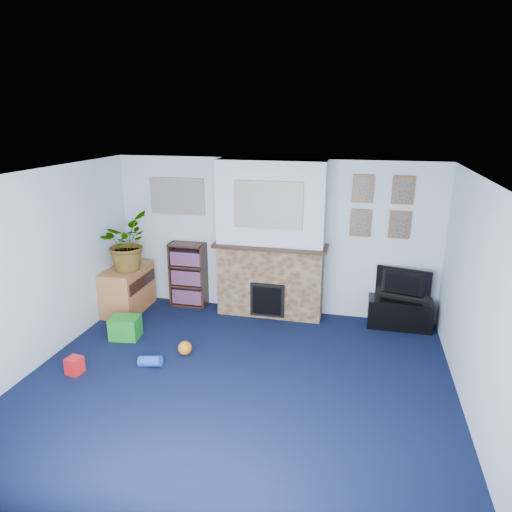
% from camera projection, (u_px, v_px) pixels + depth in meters
% --- Properties ---
extents(floor, '(5.00, 4.50, 0.01)m').
position_uv_depth(floor, '(235.00, 385.00, 5.31)').
color(floor, black).
rests_on(floor, ground).
extents(ceiling, '(5.00, 4.50, 0.01)m').
position_uv_depth(ceiling, '(231.00, 178.00, 4.60)').
color(ceiling, white).
rests_on(ceiling, wall_back).
extents(wall_back, '(5.00, 0.04, 2.40)m').
position_uv_depth(wall_back, '(273.00, 237.00, 7.05)').
color(wall_back, silver).
rests_on(wall_back, ground).
extents(wall_front, '(5.00, 0.04, 2.40)m').
position_uv_depth(wall_front, '(135.00, 416.00, 2.86)').
color(wall_front, silver).
rests_on(wall_front, ground).
extents(wall_left, '(0.04, 4.50, 2.40)m').
position_uv_depth(wall_left, '(34.00, 272.00, 5.50)').
color(wall_left, silver).
rests_on(wall_left, ground).
extents(wall_right, '(0.04, 4.50, 2.40)m').
position_uv_depth(wall_right, '(482.00, 310.00, 4.41)').
color(wall_right, silver).
rests_on(wall_right, ground).
extents(chimney_breast, '(1.72, 0.50, 2.40)m').
position_uv_depth(chimney_breast, '(271.00, 242.00, 6.86)').
color(chimney_breast, brown).
rests_on(chimney_breast, ground).
extents(collage_main, '(1.00, 0.03, 0.68)m').
position_uv_depth(collage_main, '(268.00, 205.00, 6.49)').
color(collage_main, gray).
rests_on(collage_main, chimney_breast).
extents(collage_left, '(0.90, 0.03, 0.58)m').
position_uv_depth(collage_left, '(177.00, 196.00, 7.20)').
color(collage_left, gray).
rests_on(collage_left, wall_back).
extents(portrait_tl, '(0.30, 0.03, 0.40)m').
position_uv_depth(portrait_tl, '(363.00, 189.00, 6.51)').
color(portrait_tl, brown).
rests_on(portrait_tl, wall_back).
extents(portrait_tr, '(0.30, 0.03, 0.40)m').
position_uv_depth(portrait_tr, '(403.00, 190.00, 6.39)').
color(portrait_tr, brown).
rests_on(portrait_tr, wall_back).
extents(portrait_bl, '(0.30, 0.03, 0.40)m').
position_uv_depth(portrait_bl, '(360.00, 223.00, 6.66)').
color(portrait_bl, brown).
rests_on(portrait_bl, wall_back).
extents(portrait_br, '(0.30, 0.03, 0.40)m').
position_uv_depth(portrait_br, '(400.00, 225.00, 6.54)').
color(portrait_br, brown).
rests_on(portrait_br, wall_back).
extents(tv_stand, '(0.91, 0.38, 0.43)m').
position_uv_depth(tv_stand, '(400.00, 313.00, 6.71)').
color(tv_stand, black).
rests_on(tv_stand, ground).
extents(television, '(0.79, 0.29, 0.45)m').
position_uv_depth(television, '(402.00, 285.00, 6.60)').
color(television, black).
rests_on(television, tv_stand).
extents(bookshelf, '(0.58, 0.28, 1.05)m').
position_uv_depth(bookshelf, '(189.00, 276.00, 7.42)').
color(bookshelf, black).
rests_on(bookshelf, ground).
extents(sideboard, '(0.51, 0.92, 0.71)m').
position_uv_depth(sideboard, '(128.00, 289.00, 7.26)').
color(sideboard, '#B26B39').
rests_on(sideboard, ground).
extents(potted_plant, '(0.90, 0.96, 0.86)m').
position_uv_depth(potted_plant, '(125.00, 242.00, 6.97)').
color(potted_plant, '#26661E').
rests_on(potted_plant, sideboard).
extents(mantel_clock, '(0.11, 0.07, 0.16)m').
position_uv_depth(mantel_clock, '(265.00, 240.00, 6.83)').
color(mantel_clock, gold).
rests_on(mantel_clock, chimney_breast).
extents(mantel_candle, '(0.05, 0.05, 0.15)m').
position_uv_depth(mantel_candle, '(289.00, 241.00, 6.74)').
color(mantel_candle, '#B2BFC6').
rests_on(mantel_candle, chimney_breast).
extents(mantel_teddy, '(0.13, 0.13, 0.13)m').
position_uv_depth(mantel_teddy, '(236.00, 238.00, 6.93)').
color(mantel_teddy, gray).
rests_on(mantel_teddy, chimney_breast).
extents(mantel_can, '(0.07, 0.07, 0.13)m').
position_uv_depth(mantel_can, '(317.00, 244.00, 6.66)').
color(mantel_can, red).
rests_on(mantel_can, chimney_breast).
extents(green_crate, '(0.43, 0.36, 0.31)m').
position_uv_depth(green_crate, '(125.00, 328.00, 6.40)').
color(green_crate, '#198C26').
rests_on(green_crate, ground).
extents(toy_ball, '(0.18, 0.18, 0.18)m').
position_uv_depth(toy_ball, '(185.00, 348.00, 5.96)').
color(toy_ball, orange).
rests_on(toy_ball, ground).
extents(toy_block, '(0.19, 0.19, 0.21)m').
position_uv_depth(toy_block, '(74.00, 365.00, 5.52)').
color(toy_block, red).
rests_on(toy_block, ground).
extents(toy_tube, '(0.30, 0.13, 0.17)m').
position_uv_depth(toy_tube, '(150.00, 361.00, 5.69)').
color(toy_tube, blue).
rests_on(toy_tube, ground).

